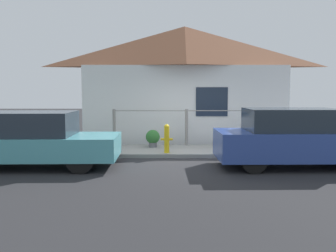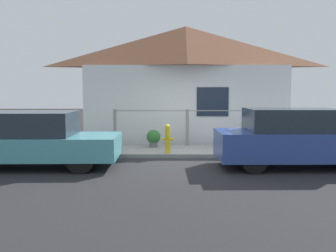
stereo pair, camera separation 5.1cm
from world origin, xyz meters
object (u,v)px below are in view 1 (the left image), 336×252
object	(u,v)px
potted_plant_near_hydrant	(153,138)
fire_hydrant	(167,138)
car_left	(32,140)
car_right	(296,138)

from	to	relation	value
potted_plant_near_hydrant	fire_hydrant	bearing A→B (deg)	-67.76
car_left	fire_hydrant	bearing A→B (deg)	22.58
car_left	car_right	bearing A→B (deg)	-1.35
car_left	potted_plant_near_hydrant	world-z (taller)	car_left
car_left	potted_plant_near_hydrant	bearing A→B (deg)	40.21
car_right	fire_hydrant	size ratio (longest dim) A/B	4.80
car_left	car_right	size ratio (longest dim) A/B	1.06
car_left	potted_plant_near_hydrant	size ratio (longest dim) A/B	7.58
car_left	fire_hydrant	size ratio (longest dim) A/B	5.07
potted_plant_near_hydrant	car_left	bearing A→B (deg)	-138.43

